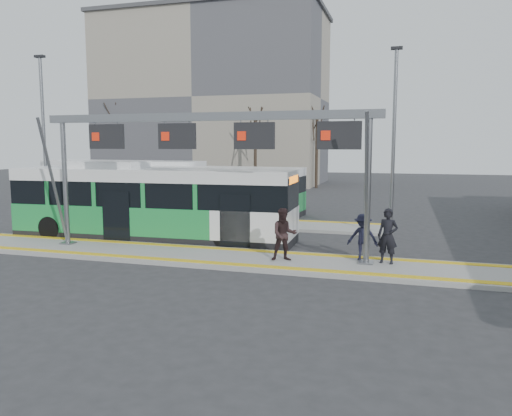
% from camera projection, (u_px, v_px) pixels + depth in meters
% --- Properties ---
extents(ground, '(120.00, 120.00, 0.00)m').
position_uv_depth(ground, '(213.00, 259.00, 18.38)').
color(ground, '#2D2D30').
rests_on(ground, ground).
extents(platform_main, '(22.00, 3.00, 0.15)m').
position_uv_depth(platform_main, '(213.00, 257.00, 18.37)').
color(platform_main, gray).
rests_on(platform_main, ground).
extents(platform_second, '(20.00, 3.00, 0.15)m').
position_uv_depth(platform_second, '(198.00, 221.00, 27.11)').
color(platform_second, gray).
rests_on(platform_second, ground).
extents(tactile_main, '(22.00, 2.65, 0.02)m').
position_uv_depth(tactile_main, '(213.00, 255.00, 18.36)').
color(tactile_main, yellow).
rests_on(tactile_main, platform_main).
extents(tactile_second, '(20.00, 0.35, 0.02)m').
position_uv_depth(tactile_second, '(206.00, 216.00, 28.19)').
color(tactile_second, yellow).
rests_on(tactile_second, platform_second).
extents(gantry, '(13.00, 1.68, 5.20)m').
position_uv_depth(gantry, '(205.00, 142.00, 18.18)').
color(gantry, slate).
rests_on(gantry, platform_main).
extents(apartment_block, '(24.50, 12.50, 18.40)m').
position_uv_depth(apartment_block, '(214.00, 99.00, 55.41)').
color(apartment_block, gray).
rests_on(apartment_block, ground).
extents(hero_bus, '(12.67, 3.08, 3.46)m').
position_uv_depth(hero_bus, '(152.00, 204.00, 22.00)').
color(hero_bus, black).
rests_on(hero_bus, ground).
extents(bg_bus_green, '(11.54, 3.17, 2.85)m').
position_uv_depth(bg_bus_green, '(212.00, 190.00, 30.77)').
color(bg_bus_green, black).
rests_on(bg_bus_green, ground).
extents(bg_bus_blue, '(12.00, 3.34, 3.09)m').
position_uv_depth(bg_bus_blue, '(122.00, 183.00, 35.01)').
color(bg_bus_blue, black).
rests_on(bg_bus_blue, ground).
extents(passenger_a, '(0.77, 0.60, 1.89)m').
position_uv_depth(passenger_a, '(388.00, 236.00, 16.97)').
color(passenger_a, black).
rests_on(passenger_a, platform_main).
extents(passenger_b, '(1.09, 0.98, 1.85)m').
position_uv_depth(passenger_b, '(284.00, 234.00, 17.40)').
color(passenger_b, black).
rests_on(passenger_b, platform_main).
extents(passenger_c, '(1.11, 0.70, 1.64)m').
position_uv_depth(passenger_c, '(363.00, 237.00, 17.46)').
color(passenger_c, black).
rests_on(passenger_c, platform_main).
extents(tree_left, '(1.40, 1.40, 7.87)m').
position_uv_depth(tree_left, '(255.00, 125.00, 45.42)').
color(tree_left, '#382B21').
rests_on(tree_left, ground).
extents(tree_mid, '(1.40, 1.40, 8.18)m').
position_uv_depth(tree_mid, '(317.00, 124.00, 48.00)').
color(tree_mid, '#382B21').
rests_on(tree_mid, ground).
extents(tree_far, '(1.40, 1.40, 8.90)m').
position_uv_depth(tree_far, '(113.00, 121.00, 53.12)').
color(tree_far, '#382B21').
rests_on(tree_far, ground).
extents(lamp_west, '(0.50, 0.25, 8.56)m').
position_uv_depth(lamp_west, '(44.00, 138.00, 25.00)').
color(lamp_west, slate).
rests_on(lamp_west, ground).
extents(lamp_east, '(0.50, 0.25, 8.40)m').
position_uv_depth(lamp_east, '(394.00, 139.00, 22.05)').
color(lamp_east, slate).
rests_on(lamp_east, ground).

